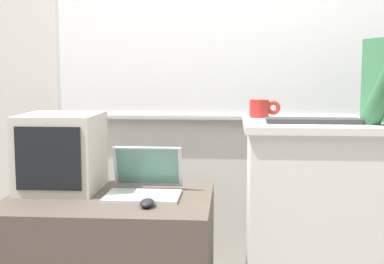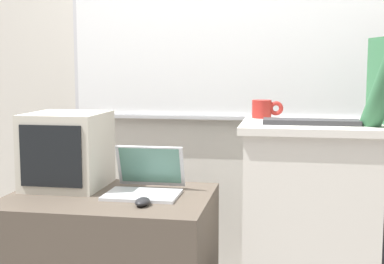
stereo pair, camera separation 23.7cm
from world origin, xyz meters
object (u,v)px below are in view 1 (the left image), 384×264
at_px(crt_monitor, 61,152).
at_px(coffee_mug, 261,108).
at_px(lectern_podium, 308,240).
at_px(laptop, 145,182).
at_px(computer_mouse_by_laptop, 147,203).
at_px(wireless_keyboard, 313,121).

xyz_separation_m(crt_monitor, coffee_mug, (0.93, 0.05, 0.21)).
bearing_deg(lectern_podium, laptop, 175.33).
distance_m(laptop, crt_monitor, 0.43).
bearing_deg(crt_monitor, computer_mouse_by_laptop, -32.46).
bearing_deg(coffee_mug, laptop, -168.01).
distance_m(laptop, computer_mouse_by_laptop, 0.24).
relative_size(laptop, computer_mouse_by_laptop, 3.26).
bearing_deg(coffee_mug, wireless_keyboard, -48.83).
bearing_deg(lectern_podium, computer_mouse_by_laptop, -166.15).
relative_size(computer_mouse_by_laptop, crt_monitor, 0.27).
height_order(laptop, crt_monitor, crt_monitor).
xyz_separation_m(computer_mouse_by_laptop, crt_monitor, (-0.45, 0.28, 0.16)).
bearing_deg(computer_mouse_by_laptop, laptop, 101.01).
distance_m(lectern_podium, coffee_mug, 0.62).
distance_m(crt_monitor, coffee_mug, 0.95).
bearing_deg(wireless_keyboard, coffee_mug, 131.17).
xyz_separation_m(laptop, crt_monitor, (-0.40, 0.06, 0.12)).
relative_size(wireless_keyboard, computer_mouse_by_laptop, 3.84).
xyz_separation_m(wireless_keyboard, computer_mouse_by_laptop, (-0.68, -0.11, -0.34)).
height_order(wireless_keyboard, crt_monitor, wireless_keyboard).
bearing_deg(wireless_keyboard, computer_mouse_by_laptop, -171.02).
relative_size(laptop, coffee_mug, 2.32).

